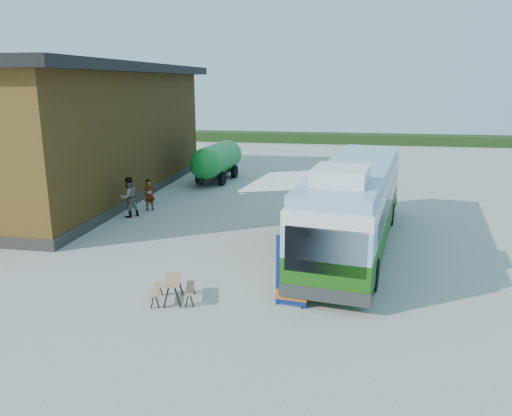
% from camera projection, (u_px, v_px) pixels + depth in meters
% --- Properties ---
extents(ground, '(100.00, 100.00, 0.00)m').
position_uv_depth(ground, '(214.00, 262.00, 18.61)').
color(ground, '#BCB7AD').
rests_on(ground, ground).
extents(barn, '(9.60, 21.20, 7.50)m').
position_uv_depth(barn, '(80.00, 133.00, 28.99)').
color(barn, brown).
rests_on(barn, ground).
extents(hedge, '(40.00, 3.00, 1.00)m').
position_uv_depth(hedge, '(375.00, 139.00, 53.46)').
color(hedge, '#264419').
rests_on(hedge, ground).
extents(bus, '(4.59, 12.97, 3.90)m').
position_uv_depth(bus, '(355.00, 202.00, 19.83)').
color(bus, '#296C12').
rests_on(bus, ground).
extents(awning, '(3.19, 4.51, 0.52)m').
position_uv_depth(awning, '(290.00, 177.00, 19.77)').
color(awning, white).
rests_on(awning, ground).
extents(banner, '(0.95, 0.28, 2.21)m').
position_uv_depth(banner, '(291.00, 278.00, 14.68)').
color(banner, navy).
rests_on(banner, ground).
extents(picnic_table, '(1.47, 1.37, 0.71)m').
position_uv_depth(picnic_table, '(173.00, 285.00, 15.14)').
color(picnic_table, '#B27E54').
rests_on(picnic_table, ground).
extents(person_a, '(0.69, 0.70, 1.63)m').
position_uv_depth(person_a, '(150.00, 195.00, 25.85)').
color(person_a, '#999999').
rests_on(person_a, ground).
extents(person_b, '(1.18, 1.23, 1.99)m').
position_uv_depth(person_b, '(129.00, 197.00, 24.52)').
color(person_b, '#999999').
rests_on(person_b, ground).
extents(slurry_tanker, '(2.40, 6.76, 2.50)m').
position_uv_depth(slurry_tanker, '(217.00, 160.00, 33.26)').
color(slurry_tanker, '#18872C').
rests_on(slurry_tanker, ground).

